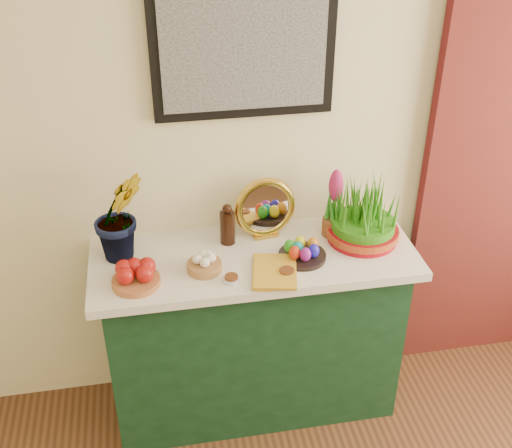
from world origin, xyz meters
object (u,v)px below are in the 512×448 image
(mirror, at_px, (265,208))
(book, at_px, (252,271))
(sideboard, at_px, (254,335))
(wheatgrass_sabzeh, at_px, (364,217))
(hyacinth_green, at_px, (118,202))

(mirror, xyz_separation_m, book, (-0.11, -0.29, -0.12))
(mirror, height_order, book, mirror)
(sideboard, bearing_deg, wheatgrass_sabzeh, 3.12)
(sideboard, relative_size, mirror, 4.56)
(hyacinth_green, bearing_deg, mirror, -12.00)
(sideboard, xyz_separation_m, mirror, (0.08, 0.14, 0.60))
(sideboard, relative_size, wheatgrass_sabzeh, 4.05)
(wheatgrass_sabzeh, bearing_deg, hyacinth_green, 176.93)
(sideboard, distance_m, hyacinth_green, 0.92)
(book, bearing_deg, mirror, 81.30)
(book, bearing_deg, hyacinth_green, 167.60)
(hyacinth_green, xyz_separation_m, mirror, (0.62, 0.06, -0.13))
(wheatgrass_sabzeh, bearing_deg, book, -161.62)
(hyacinth_green, distance_m, wheatgrass_sabzeh, 1.05)
(sideboard, xyz_separation_m, book, (-0.03, -0.15, 0.48))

